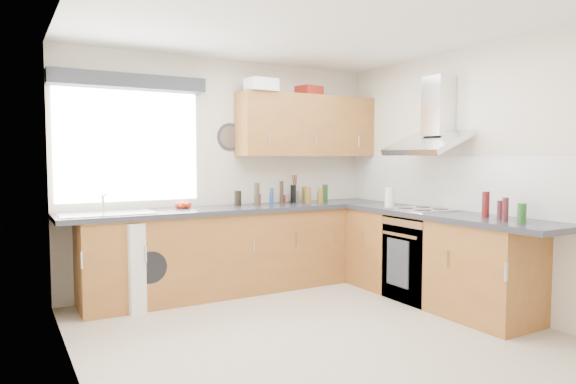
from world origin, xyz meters
TOP-DOWN VIEW (x-y plane):
  - ground_plane at (0.00, 0.00)m, footprint 3.60×3.60m
  - ceiling at (0.00, 0.00)m, footprint 3.60×3.60m
  - wall_back at (0.00, 1.80)m, footprint 3.60×0.02m
  - wall_front at (0.00, -1.80)m, footprint 3.60×0.02m
  - wall_left at (-1.80, 0.00)m, footprint 0.02×3.60m
  - wall_right at (1.80, 0.00)m, footprint 0.02×3.60m
  - window at (-1.05, 1.79)m, footprint 1.40×0.02m
  - window_blind at (-1.05, 1.70)m, footprint 1.50×0.18m
  - splashback at (1.79, 0.30)m, footprint 0.01×3.00m
  - base_cab_back at (-0.10, 1.51)m, footprint 3.00×0.58m
  - base_cab_corner at (1.50, 1.50)m, footprint 0.60×0.60m
  - base_cab_right at (1.51, 0.15)m, footprint 0.58×2.10m
  - worktop_back at (0.00, 1.50)m, footprint 3.60×0.62m
  - worktop_right at (1.50, 0.00)m, footprint 0.62×2.42m
  - sink at (-1.33, 1.50)m, footprint 0.84×0.46m
  - oven at (1.50, 0.30)m, footprint 0.56×0.58m
  - hob_plate at (1.50, 0.30)m, footprint 0.52×0.52m
  - extractor_hood at (1.60, 0.30)m, footprint 0.52×0.78m
  - upper_cabinets at (0.95, 1.62)m, footprint 1.70×0.35m
  - washing_machine at (-1.00, 1.52)m, footprint 0.70×0.69m
  - wall_clock at (0.05, 1.78)m, footprint 0.31×0.04m
  - casserole at (0.30, 1.52)m, footprint 0.34×0.26m
  - storage_box at (1.03, 1.72)m, footprint 0.31×0.28m
  - utensil_pot at (0.82, 1.70)m, footprint 0.11×0.11m
  - kitchen_roll at (1.35, 0.64)m, footprint 0.11×0.11m
  - tomato_cluster at (-0.54, 1.65)m, footprint 0.17×0.17m
  - jar_0 at (0.25, 1.53)m, footprint 0.06×0.06m
  - jar_1 at (0.05, 1.61)m, footprint 0.08×0.08m
  - jar_2 at (1.10, 1.48)m, footprint 0.06×0.06m
  - jar_3 at (1.04, 1.48)m, footprint 0.07×0.07m
  - jar_4 at (0.44, 1.55)m, footprint 0.04×0.04m
  - jar_5 at (0.95, 1.69)m, footprint 0.06×0.06m
  - jar_6 at (0.74, 1.59)m, footprint 0.06×0.06m
  - jar_7 at (0.30, 1.60)m, footprint 0.05×0.05m
  - jar_8 at (0.60, 1.61)m, footprint 0.05×0.05m
  - jar_9 at (0.89, 1.51)m, footprint 0.07×0.07m
  - jar_10 at (0.64, 1.63)m, footprint 0.04×0.04m
  - bottle_0 at (1.43, -0.86)m, footprint 0.07×0.07m
  - bottle_1 at (1.43, -0.71)m, footprint 0.05×0.05m
  - bottle_2 at (1.55, -0.58)m, footprint 0.07×0.07m
  - bottle_3 at (1.51, -0.45)m, footprint 0.06×0.06m

SIDE VIEW (x-z plane):
  - ground_plane at x=0.00m, z-range 0.00..0.00m
  - washing_machine at x=-1.00m, z-range 0.00..0.84m
  - oven at x=1.50m, z-range 0.00..0.85m
  - base_cab_back at x=-0.10m, z-range 0.00..0.86m
  - base_cab_corner at x=1.50m, z-range 0.00..0.86m
  - base_cab_right at x=1.51m, z-range 0.00..0.86m
  - worktop_back at x=0.00m, z-range 0.86..0.91m
  - worktop_right at x=1.50m, z-range 0.86..0.91m
  - hob_plate at x=1.50m, z-range 0.91..0.92m
  - tomato_cluster at x=-0.54m, z-range 0.91..0.98m
  - sink at x=-1.33m, z-range 0.90..1.00m
  - jar_10 at x=0.64m, z-range 0.91..1.01m
  - jar_7 at x=0.30m, z-range 0.91..1.03m
  - utensil_pot at x=0.82m, z-range 0.91..1.04m
  - bottle_2 at x=1.55m, z-range 0.91..1.07m
  - bottle_0 at x=1.43m, z-range 0.91..1.07m
  - jar_1 at x=0.05m, z-range 0.91..1.07m
  - jar_3 at x=1.04m, z-range 0.91..1.08m
  - jar_9 at x=0.89m, z-range 0.91..1.09m
  - jar_5 at x=0.95m, z-range 0.91..1.09m
  - jar_4 at x=0.44m, z-range 0.91..1.09m
  - bottle_1 at x=1.43m, z-range 0.91..1.11m
  - jar_6 at x=0.74m, z-range 0.91..1.12m
  - jar_2 at x=1.10m, z-range 0.91..1.12m
  - kitchen_roll at x=1.35m, z-range 0.91..1.12m
  - bottle_3 at x=1.51m, z-range 0.91..1.14m
  - jar_0 at x=0.25m, z-range 0.91..1.16m
  - jar_8 at x=0.60m, z-range 0.91..1.17m
  - splashback at x=1.79m, z-range 0.91..1.45m
  - wall_back at x=0.00m, z-range 0.00..2.50m
  - wall_front at x=0.00m, z-range 0.00..2.50m
  - wall_left at x=-1.80m, z-range 0.00..2.50m
  - wall_right at x=1.80m, z-range 0.00..2.50m
  - window at x=-1.05m, z-range 1.00..2.10m
  - wall_clock at x=0.05m, z-range 1.51..1.81m
  - extractor_hood at x=1.60m, z-range 1.44..2.10m
  - upper_cabinets at x=0.95m, z-range 1.45..2.15m
  - window_blind at x=-1.05m, z-range 2.11..2.25m
  - storage_box at x=1.03m, z-range 2.15..2.27m
  - casserole at x=0.30m, z-range 2.15..2.28m
  - ceiling at x=0.00m, z-range 2.49..2.51m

